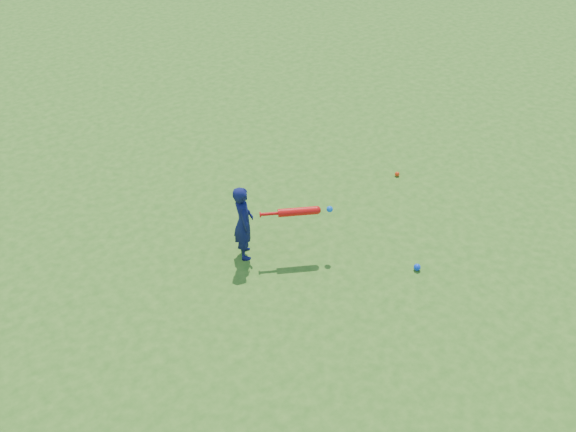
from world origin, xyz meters
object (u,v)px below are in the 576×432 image
at_px(ground_ball_blue, 417,267).
at_px(child, 243,222).
at_px(bat_swing, 301,211).
at_px(ground_ball_red, 397,174).

bearing_deg(ground_ball_blue, child, 136.32).
height_order(child, ground_ball_blue, child).
relative_size(child, bat_swing, 1.26).
bearing_deg(child, bat_swing, -98.26).
bearing_deg(ground_ball_blue, bat_swing, 131.26).
bearing_deg(child, ground_ball_blue, -108.93).
relative_size(child, ground_ball_blue, 11.76).
height_order(child, bat_swing, child).
relative_size(ground_ball_red, bat_swing, 0.09).
distance_m(ground_ball_blue, bat_swing, 1.45).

